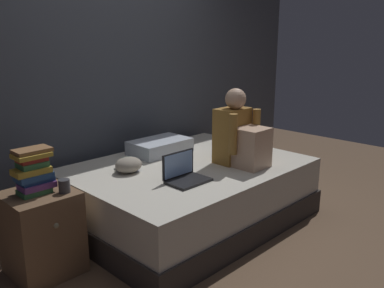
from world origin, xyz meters
name	(u,v)px	position (x,y,z in m)	size (l,w,h in m)	color
ground_plane	(197,238)	(0.00, 0.00, 0.00)	(8.00, 8.00, 0.00)	brown
wall_back	(106,64)	(0.00, 1.20, 1.35)	(5.60, 0.10, 2.70)	#424751
bed	(189,193)	(0.20, 0.30, 0.26)	(2.00, 1.50, 0.52)	#332D2B
nightstand	(42,233)	(-1.10, 0.42, 0.29)	(0.44, 0.46, 0.59)	brown
person_sitting	(240,136)	(0.52, 0.00, 0.77)	(0.39, 0.44, 0.66)	olive
laptop	(184,174)	(-0.12, 0.02, 0.57)	(0.32, 0.23, 0.22)	black
pillow	(160,146)	(0.26, 0.75, 0.58)	(0.56, 0.36, 0.13)	silver
book_stack	(33,171)	(-1.11, 0.43, 0.74)	(0.26, 0.17, 0.30)	#387042
mug	(64,186)	(-0.97, 0.30, 0.63)	(0.08, 0.08, 0.09)	#3D3D42
clothes_pile	(128,164)	(-0.27, 0.53, 0.57)	(0.25, 0.29, 0.13)	gray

